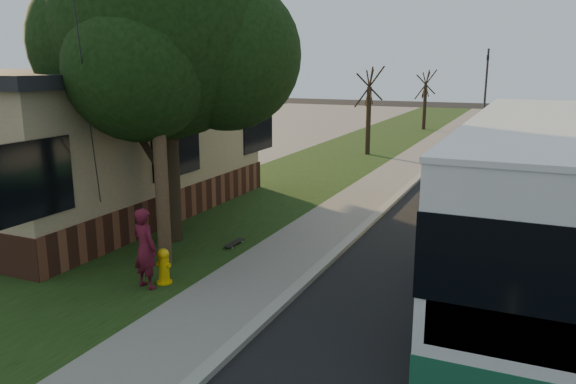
% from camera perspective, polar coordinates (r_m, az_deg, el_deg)
% --- Properties ---
extents(ground, '(120.00, 120.00, 0.00)m').
position_cam_1_polar(ground, '(10.74, -0.90, -11.69)').
color(ground, black).
rests_on(ground, ground).
extents(road, '(8.00, 80.00, 0.01)m').
position_cam_1_polar(road, '(19.38, 22.95, -1.45)').
color(road, black).
rests_on(road, ground).
extents(curb, '(0.25, 80.00, 0.12)m').
position_cam_1_polar(curb, '(19.80, 11.35, -0.21)').
color(curb, gray).
rests_on(curb, ground).
extents(sidewalk, '(2.00, 80.00, 0.08)m').
position_cam_1_polar(sidewalk, '(20.04, 8.57, -0.01)').
color(sidewalk, slate).
rests_on(sidewalk, ground).
extents(grass_verge, '(5.00, 80.00, 0.07)m').
position_cam_1_polar(grass_verge, '(21.20, -0.58, 0.84)').
color(grass_verge, black).
rests_on(grass_verge, ground).
extents(building_lot, '(15.00, 80.00, 0.04)m').
position_cam_1_polar(building_lot, '(26.87, -20.39, 2.57)').
color(building_lot, slate).
rests_on(building_lot, ground).
extents(fire_hydrant, '(0.32, 0.32, 0.74)m').
position_cam_1_polar(fire_hydrant, '(11.83, -12.51, -7.38)').
color(fire_hydrant, '#E9B70C').
rests_on(fire_hydrant, grass_verge).
extents(utility_pole, '(2.86, 3.21, 9.07)m').
position_cam_1_polar(utility_pole, '(12.34, -13.40, 13.31)').
color(utility_pole, '#473321').
rests_on(utility_pole, ground).
extents(leafy_tree, '(6.30, 6.00, 7.80)m').
position_cam_1_polar(leafy_tree, '(14.20, -12.24, 15.44)').
color(leafy_tree, black).
rests_on(leafy_tree, grass_verge).
extents(bare_tree_near, '(1.38, 1.21, 4.31)m').
position_cam_1_polar(bare_tree_near, '(28.01, 8.19, 8.04)').
color(bare_tree_near, black).
rests_on(bare_tree_near, grass_verge).
extents(bare_tree_far, '(1.38, 1.21, 4.03)m').
position_cam_1_polar(bare_tree_far, '(39.58, 13.74, 8.99)').
color(bare_tree_far, black).
rests_on(bare_tree_far, grass_verge).
extents(traffic_signal, '(0.18, 0.22, 5.50)m').
position_cam_1_polar(traffic_signal, '(43.03, 19.48, 10.46)').
color(traffic_signal, '#2D2D30').
rests_on(traffic_signal, ground).
extents(transit_bus, '(2.88, 12.49, 3.38)m').
position_cam_1_polar(transit_bus, '(13.26, 23.68, 0.18)').
color(transit_bus, silver).
rests_on(transit_bus, ground).
extents(skateboarder, '(0.68, 0.52, 1.65)m').
position_cam_1_polar(skateboarder, '(11.55, -14.34, -5.55)').
color(skateboarder, '#531020').
rests_on(skateboarder, grass_verge).
extents(skateboard_main, '(0.20, 0.75, 0.07)m').
position_cam_1_polar(skateboard_main, '(14.06, -5.46, -5.17)').
color(skateboard_main, black).
rests_on(skateboard_main, grass_verge).
extents(dumpster, '(1.70, 1.56, 1.22)m').
position_cam_1_polar(dumpster, '(17.47, -22.60, -0.73)').
color(dumpster, black).
rests_on(dumpster, building_lot).
extents(distant_car, '(1.83, 4.31, 1.45)m').
position_cam_1_polar(distant_car, '(39.72, 21.06, 6.66)').
color(distant_car, black).
rests_on(distant_car, ground).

